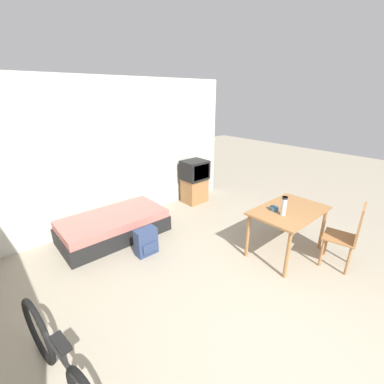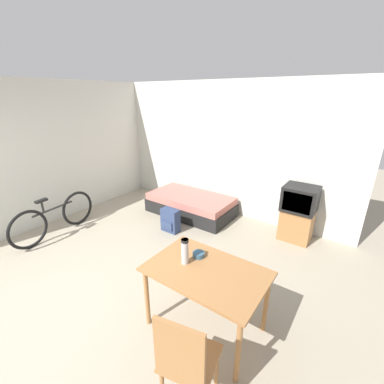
# 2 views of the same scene
# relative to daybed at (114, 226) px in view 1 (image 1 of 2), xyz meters

# --- Properties ---
(ground_plane) EXTENTS (20.00, 20.00, 0.00)m
(ground_plane) POSITION_rel_daybed_xyz_m (0.25, -3.37, -0.20)
(ground_plane) COLOR #9E937F
(wall_back) EXTENTS (5.65, 0.06, 2.70)m
(wall_back) POSITION_rel_daybed_xyz_m (0.25, 0.58, 1.15)
(wall_back) COLOR silver
(wall_back) RESTS_ON ground_plane
(daybed) EXTENTS (1.82, 0.95, 0.42)m
(daybed) POSITION_rel_daybed_xyz_m (0.00, 0.00, 0.00)
(daybed) COLOR black
(daybed) RESTS_ON ground_plane
(tv) EXTENTS (0.55, 0.47, 0.99)m
(tv) POSITION_rel_daybed_xyz_m (2.13, 0.23, 0.32)
(tv) COLOR #9E6B3D
(tv) RESTS_ON ground_plane
(dining_table) EXTENTS (1.21, 0.78, 0.76)m
(dining_table) POSITION_rel_daybed_xyz_m (1.83, -2.26, 0.46)
(dining_table) COLOR #9E6B3D
(dining_table) RESTS_ON ground_plane
(wooden_chair) EXTENTS (0.50, 0.50, 1.01)m
(wooden_chair) POSITION_rel_daybed_xyz_m (2.14, -3.03, 0.36)
(wooden_chair) COLOR #9E6B3D
(wooden_chair) RESTS_ON ground_plane
(bicycle) EXTENTS (0.26, 1.64, 0.76)m
(bicycle) POSITION_rel_daybed_xyz_m (-1.47, -2.15, 0.14)
(bicycle) COLOR black
(bicycle) RESTS_ON ground_plane
(thermos_flask) EXTENTS (0.08, 0.08, 0.29)m
(thermos_flask) POSITION_rel_daybed_xyz_m (1.58, -2.29, 0.71)
(thermos_flask) COLOR #B7B7BC
(thermos_flask) RESTS_ON dining_table
(mate_bowl) EXTENTS (0.13, 0.13, 0.05)m
(mate_bowl) POSITION_rel_daybed_xyz_m (1.64, -2.12, 0.58)
(mate_bowl) COLOR #335670
(mate_bowl) RESTS_ON dining_table
(backpack) EXTENTS (0.34, 0.21, 0.45)m
(backpack) POSITION_rel_daybed_xyz_m (0.14, -0.84, 0.02)
(backpack) COLOR navy
(backpack) RESTS_ON ground_plane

